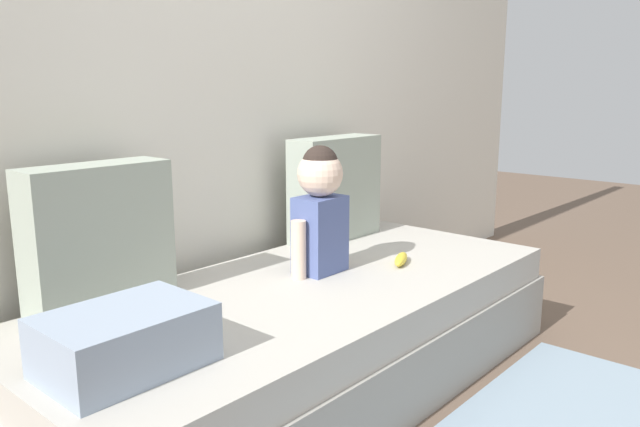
{
  "coord_description": "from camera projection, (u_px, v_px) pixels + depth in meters",
  "views": [
    {
      "loc": [
        -1.57,
        -1.44,
        1.11
      ],
      "look_at": [
        0.08,
        0.0,
        0.65
      ],
      "focal_mm": 34.55,
      "sensor_mm": 36.0,
      "label": 1
    }
  ],
  "objects": [
    {
      "name": "couch",
      "position": [
        306.0,
        337.0,
        2.27
      ],
      "size": [
        2.16,
        0.92,
        0.4
      ],
      "color": "#9C978F",
      "rests_on": "ground"
    },
    {
      "name": "folded_blanket",
      "position": [
        125.0,
        340.0,
        1.55
      ],
      "size": [
        0.4,
        0.28,
        0.16
      ],
      "primitive_type": "cube",
      "color": "#8E9EB2",
      "rests_on": "couch"
    },
    {
      "name": "toddler",
      "position": [
        320.0,
        206.0,
        2.33
      ],
      "size": [
        0.3,
        0.17,
        0.49
      ],
      "color": "#4C5B93",
      "rests_on": "couch"
    },
    {
      "name": "throw_pillow_right",
      "position": [
        335.0,
        188.0,
        2.85
      ],
      "size": [
        0.49,
        0.16,
        0.48
      ],
      "primitive_type": "cube",
      "color": "#99A393",
      "rests_on": "couch"
    },
    {
      "name": "banana",
      "position": [
        401.0,
        259.0,
        2.48
      ],
      "size": [
        0.17,
        0.11,
        0.04
      ],
      "primitive_type": "ellipsoid",
      "rotation": [
        0.0,
        0.0,
        0.44
      ],
      "color": "yellow",
      "rests_on": "couch"
    },
    {
      "name": "back_wall",
      "position": [
        196.0,
        47.0,
        2.44
      ],
      "size": [
        5.36,
        0.1,
        2.52
      ],
      "primitive_type": "cube",
      "color": "silver",
      "rests_on": "ground"
    },
    {
      "name": "ground_plane",
      "position": [
        307.0,
        386.0,
        2.31
      ],
      "size": [
        12.0,
        12.0,
        0.0
      ],
      "primitive_type": "plane",
      "color": "brown"
    },
    {
      "name": "throw_pillow_left",
      "position": [
        99.0,
        236.0,
        1.98
      ],
      "size": [
        0.47,
        0.16,
        0.46
      ],
      "primitive_type": "cube",
      "color": "#99A393",
      "rests_on": "couch"
    }
  ]
}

